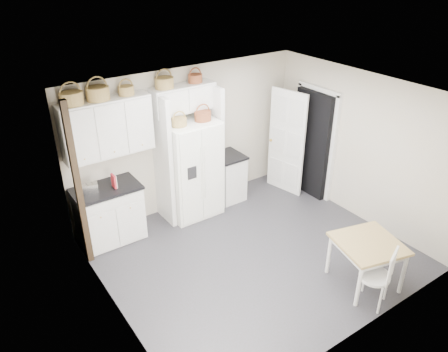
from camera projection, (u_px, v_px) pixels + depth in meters
floor at (254, 254)px, 6.98m from camera, size 4.50×4.50×0.00m
ceiling at (260, 96)px, 5.78m from camera, size 4.50×4.50×0.00m
wall_back at (188, 139)px, 7.84m from camera, size 4.50×0.00×4.50m
wall_left at (110, 233)px, 5.25m from camera, size 0.00×4.00×4.00m
wall_right at (359, 147)px, 7.51m from camera, size 0.00×4.00×4.00m
refrigerator at (191, 169)px, 7.70m from camera, size 0.92×0.74×1.77m
base_cab_left at (109, 214)px, 7.15m from camera, size 1.01×0.64×0.94m
base_cab_right at (228, 178)px, 8.36m from camera, size 0.50×0.60×0.87m
dining_table at (365, 263)px, 6.24m from camera, size 1.03×1.03×0.71m
windsor_chair at (375, 276)px, 5.83m from camera, size 0.57×0.55×0.91m
counter_left at (105, 188)px, 6.92m from camera, size 1.05×0.68×0.04m
counter_right at (228, 156)px, 8.15m from camera, size 0.54×0.64×0.04m
toaster at (90, 189)px, 6.71m from camera, size 0.26×0.19×0.16m
cookbook_red at (114, 181)px, 6.86m from camera, size 0.03×0.15×0.22m
cookbook_cream at (115, 181)px, 6.88m from camera, size 0.04×0.14×0.21m
basket_upper_a at (72, 99)px, 6.20m from camera, size 0.34×0.34×0.19m
basket_upper_b at (98, 94)px, 6.39m from camera, size 0.34×0.34×0.20m
basket_upper_c at (126, 91)px, 6.62m from camera, size 0.25×0.25×0.14m
basket_bridge_a at (164, 83)px, 6.94m from camera, size 0.31×0.31×0.17m
basket_bridge_b at (195, 78)px, 7.24m from camera, size 0.25×0.25×0.14m
basket_fridge_a at (179, 122)px, 7.06m from camera, size 0.26×0.26×0.14m
basket_fridge_b at (203, 116)px, 7.28m from camera, size 0.29×0.29×0.16m
upper_cabinet at (107, 128)px, 6.68m from camera, size 1.40×0.34×0.90m
bridge_cabinet at (183, 98)px, 7.25m from camera, size 1.12×0.34×0.45m
fridge_panel_left at (163, 161)px, 7.36m from camera, size 0.08×0.60×2.30m
fridge_panel_right at (214, 147)px, 7.87m from camera, size 0.08×0.60×2.30m
trim_post at (78, 187)px, 6.26m from camera, size 0.09×0.09×2.60m
doorway_void at (312, 144)px, 8.32m from camera, size 0.18×0.85×2.05m
door_slab at (286, 142)px, 8.39m from camera, size 0.21×0.79×2.05m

